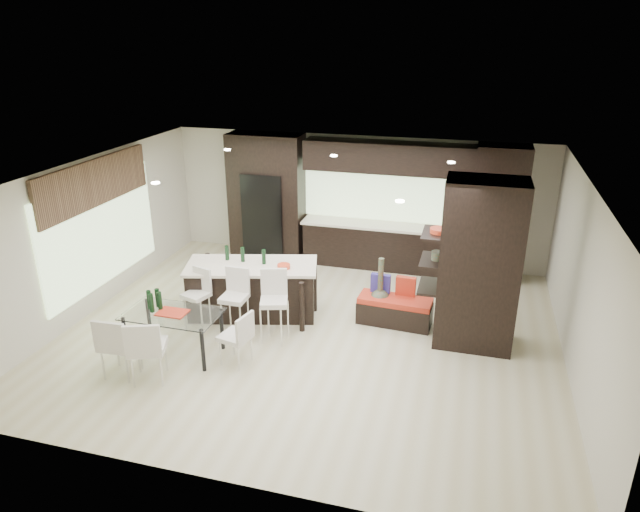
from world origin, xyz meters
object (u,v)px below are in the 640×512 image
(bench, at_px, (395,311))
(chair_far, at_px, (120,347))
(chair_end, at_px, (235,340))
(stool_right, at_px, (274,314))
(dining_table, at_px, (174,333))
(chair_near, at_px, (148,351))
(floor_vase, at_px, (380,290))
(stool_mid, at_px, (235,309))
(stool_left, at_px, (197,306))
(kitchen_island, at_px, (253,289))

(bench, distance_m, chair_far, 4.45)
(chair_end, bearing_deg, stool_right, -10.22)
(dining_table, relative_size, chair_near, 1.57)
(floor_vase, bearing_deg, stool_mid, -152.85)
(stool_right, distance_m, bench, 2.10)
(stool_mid, bearing_deg, chair_far, -125.55)
(stool_left, xyz_separation_m, bench, (3.17, 1.05, -0.19))
(stool_left, relative_size, chair_near, 0.93)
(stool_left, height_order, chair_near, chair_near)
(stool_mid, xyz_separation_m, stool_right, (0.69, -0.01, 0.02))
(kitchen_island, relative_size, chair_far, 2.49)
(stool_right, distance_m, dining_table, 1.58)
(bench, bearing_deg, chair_far, -140.16)
(stool_mid, bearing_deg, chair_near, -112.82)
(kitchen_island, bearing_deg, chair_far, -130.47)
(stool_mid, bearing_deg, chair_end, -65.93)
(chair_far, bearing_deg, chair_end, 23.53)
(dining_table, relative_size, chair_end, 1.86)
(floor_vase, distance_m, chair_end, 2.69)
(stool_left, distance_m, chair_end, 1.33)
(stool_mid, height_order, dining_table, stool_mid)
(kitchen_island, xyz_separation_m, floor_vase, (2.21, 0.35, 0.11))
(floor_vase, relative_size, chair_near, 1.25)
(stool_left, bearing_deg, kitchen_island, 66.31)
(chair_far, bearing_deg, stool_left, 71.62)
(stool_mid, xyz_separation_m, chair_end, (0.35, -0.81, -0.07))
(bench, distance_m, chair_near, 4.09)
(stool_right, height_order, chair_end, stool_right)
(chair_near, bearing_deg, bench, 19.63)
(stool_left, height_order, stool_right, stool_right)
(chair_near, bearing_deg, chair_far, 159.17)
(dining_table, height_order, chair_far, chair_far)
(stool_left, distance_m, chair_far, 1.61)
(kitchen_island, height_order, stool_left, kitchen_island)
(floor_vase, height_order, dining_table, floor_vase)
(bench, height_order, dining_table, dining_table)
(chair_near, bearing_deg, stool_mid, 46.63)
(stool_mid, height_order, chair_near, chair_near)
(stool_right, relative_size, floor_vase, 0.83)
(stool_left, relative_size, stool_right, 0.89)
(stool_left, height_order, floor_vase, floor_vase)
(kitchen_island, bearing_deg, dining_table, -127.43)
(stool_mid, relative_size, chair_far, 1.02)
(kitchen_island, bearing_deg, stool_left, -146.55)
(stool_left, xyz_separation_m, stool_right, (1.38, -0.02, 0.05))
(kitchen_island, height_order, dining_table, kitchen_island)
(kitchen_island, distance_m, dining_table, 1.73)
(stool_right, distance_m, chair_far, 2.37)
(kitchen_island, bearing_deg, bench, -8.28)
(bench, bearing_deg, kitchen_island, -169.59)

